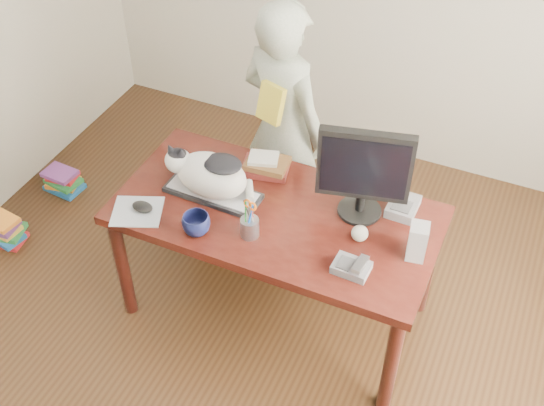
{
  "coord_description": "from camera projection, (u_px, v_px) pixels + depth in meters",
  "views": [
    {
      "loc": [
        0.98,
        -1.64,
        3.05
      ],
      "look_at": [
        0.0,
        0.55,
        0.85
      ],
      "focal_mm": 45.0,
      "sensor_mm": 36.0,
      "label": 1
    }
  ],
  "objects": [
    {
      "name": "held_book",
      "position": [
        271.0,
        103.0,
        3.52
      ],
      "size": [
        0.17,
        0.13,
        0.2
      ],
      "rotation": [
        0.0,
        0.0,
        -0.32
      ],
      "color": "gold",
      "rests_on": "person"
    },
    {
      "name": "book_stack",
      "position": [
        266.0,
        165.0,
        3.56
      ],
      "size": [
        0.27,
        0.22,
        0.09
      ],
      "rotation": [
        0.0,
        0.0,
        0.17
      ],
      "color": "#4F1715",
      "rests_on": "desk"
    },
    {
      "name": "desk",
      "position": [
        282.0,
        223.0,
        3.51
      ],
      "size": [
        1.6,
        0.8,
        0.75
      ],
      "color": "black",
      "rests_on": "ground"
    },
    {
      "name": "book_pile_a",
      "position": [
        4.0,
        230.0,
        4.2
      ],
      "size": [
        0.27,
        0.22,
        0.18
      ],
      "color": "red",
      "rests_on": "ground"
    },
    {
      "name": "monitor",
      "position": [
        364.0,
        170.0,
        3.15
      ],
      "size": [
        0.44,
        0.26,
        0.5
      ],
      "rotation": [
        0.0,
        0.0,
        0.23
      ],
      "color": "black",
      "rests_on": "desk"
    },
    {
      "name": "mousepad",
      "position": [
        137.0,
        211.0,
        3.35
      ],
      "size": [
        0.31,
        0.29,
        0.01
      ],
      "rotation": [
        0.0,
        0.0,
        0.39
      ],
      "color": "#AEB5BB",
      "rests_on": "desk"
    },
    {
      "name": "book_pile_b",
      "position": [
        63.0,
        181.0,
        4.57
      ],
      "size": [
        0.26,
        0.2,
        0.15
      ],
      "color": "#1C61AB",
      "rests_on": "ground"
    },
    {
      "name": "person",
      "position": [
        283.0,
        128.0,
        3.82
      ],
      "size": [
        0.66,
        0.53,
        1.56
      ],
      "primitive_type": "imported",
      "rotation": [
        0.0,
        0.0,
        2.82
      ],
      "color": "beige",
      "rests_on": "ground"
    },
    {
      "name": "mouse",
      "position": [
        142.0,
        207.0,
        3.35
      ],
      "size": [
        0.13,
        0.11,
        0.04
      ],
      "rotation": [
        0.0,
        0.0,
        0.39
      ],
      "color": "black",
      "rests_on": "mousepad"
    },
    {
      "name": "pen_cup",
      "position": [
        250.0,
        225.0,
        3.2
      ],
      "size": [
        0.11,
        0.11,
        0.23
      ],
      "rotation": [
        0.0,
        0.0,
        -0.26
      ],
      "color": "#94949A",
      "rests_on": "desk"
    },
    {
      "name": "room",
      "position": [
        212.0,
        195.0,
        2.55
      ],
      "size": [
        4.5,
        4.5,
        4.5
      ],
      "color": "black",
      "rests_on": "ground"
    },
    {
      "name": "calculator",
      "position": [
        403.0,
        206.0,
        3.35
      ],
      "size": [
        0.14,
        0.19,
        0.06
      ],
      "rotation": [
        0.0,
        0.0,
        -0.02
      ],
      "color": "#5A5A5E",
      "rests_on": "desk"
    },
    {
      "name": "coffee_mug",
      "position": [
        196.0,
        224.0,
        3.21
      ],
      "size": [
        0.18,
        0.18,
        0.11
      ],
      "primitive_type": "imported",
      "rotation": [
        0.0,
        0.0,
        0.49
      ],
      "color": "black",
      "rests_on": "desk"
    },
    {
      "name": "baseball",
      "position": [
        360.0,
        233.0,
        3.19
      ],
      "size": [
        0.08,
        0.08,
        0.08
      ],
      "rotation": [
        0.0,
        0.0,
        0.22
      ],
      "color": "beige",
      "rests_on": "desk"
    },
    {
      "name": "speaker",
      "position": [
        418.0,
        241.0,
        3.07
      ],
      "size": [
        0.1,
        0.11,
        0.19
      ],
      "rotation": [
        0.0,
        0.0,
        0.16
      ],
      "color": "gray",
      "rests_on": "desk"
    },
    {
      "name": "keyboard",
      "position": [
        213.0,
        192.0,
        3.44
      ],
      "size": [
        0.5,
        0.2,
        0.03
      ],
      "rotation": [
        0.0,
        0.0,
        -0.02
      ],
      "color": "black",
      "rests_on": "desk"
    },
    {
      "name": "phone",
      "position": [
        352.0,
        267.0,
        3.05
      ],
      "size": [
        0.17,
        0.14,
        0.07
      ],
      "rotation": [
        0.0,
        0.0,
        -0.04
      ],
      "color": "#5A5A5E",
      "rests_on": "desk"
    },
    {
      "name": "cat",
      "position": [
        209.0,
        173.0,
        3.36
      ],
      "size": [
        0.48,
        0.25,
        0.27
      ],
      "rotation": [
        0.0,
        0.0,
        -0.02
      ],
      "color": "silver",
      "rests_on": "keyboard"
    }
  ]
}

